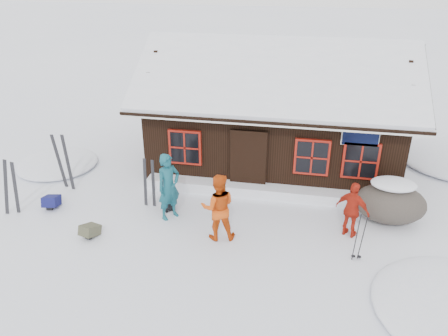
% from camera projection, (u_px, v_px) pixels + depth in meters
% --- Properties ---
extents(ground, '(120.00, 120.00, 0.00)m').
position_uv_depth(ground, '(202.00, 231.00, 11.87)').
color(ground, white).
rests_on(ground, ground).
extents(mountain_hut, '(8.90, 6.09, 4.42)m').
position_uv_depth(mountain_hut, '(276.00, 119.00, 15.32)').
color(mountain_hut, black).
rests_on(mountain_hut, ground).
extents(snow_drift, '(7.60, 0.60, 0.35)m').
position_uv_depth(snow_drift, '(266.00, 191.00, 13.53)').
color(snow_drift, white).
rests_on(snow_drift, ground).
extents(snow_mounds, '(20.60, 13.20, 0.48)m').
position_uv_depth(snow_mounds, '(269.00, 202.00, 13.24)').
color(snow_mounds, white).
rests_on(snow_mounds, ground).
extents(skier_teal, '(0.80, 0.85, 1.95)m').
position_uv_depth(skier_teal, '(169.00, 187.00, 12.08)').
color(skier_teal, '#134E5B').
rests_on(skier_teal, ground).
extents(skier_orange_left, '(1.03, 0.89, 1.85)m').
position_uv_depth(skier_orange_left, '(218.00, 207.00, 11.20)').
color(skier_orange_left, '#CF480E').
rests_on(skier_orange_left, ground).
extents(skier_orange_right, '(0.99, 0.77, 1.56)m').
position_uv_depth(skier_orange_right, '(352.00, 210.00, 11.34)').
color(skier_orange_right, '#B02212').
rests_on(skier_orange_right, ground).
extents(skier_crouched, '(0.58, 0.56, 1.01)m').
position_uv_depth(skier_crouched, '(168.00, 195.00, 12.62)').
color(skier_crouched, black).
rests_on(skier_crouched, ground).
extents(boulder, '(1.94, 1.45, 1.14)m').
position_uv_depth(boulder, '(390.00, 202.00, 12.12)').
color(boulder, '#4D453D').
rests_on(boulder, ground).
extents(ski_pair_left, '(0.63, 0.16, 1.75)m').
position_uv_depth(ski_pair_left, '(11.00, 188.00, 12.31)').
color(ski_pair_left, black).
rests_on(ski_pair_left, ground).
extents(ski_pair_mid, '(0.57, 0.15, 1.88)m').
position_uv_depth(ski_pair_mid, '(64.00, 163.00, 13.70)').
color(ski_pair_mid, black).
rests_on(ski_pair_mid, ground).
extents(ski_pair_right, '(0.41, 0.09, 1.59)m').
position_uv_depth(ski_pair_right, '(149.00, 184.00, 12.74)').
color(ski_pair_right, black).
rests_on(ski_pair_right, ground).
extents(ski_poles, '(0.23, 0.11, 1.30)m').
position_uv_depth(ski_poles, '(359.00, 239.00, 10.50)').
color(ski_poles, black).
rests_on(ski_poles, ground).
extents(backpack_blue, '(0.50, 0.61, 0.29)m').
position_uv_depth(backpack_blue, '(52.00, 203.00, 12.91)').
color(backpack_blue, '#121451').
rests_on(backpack_blue, ground).
extents(backpack_olive, '(0.49, 0.58, 0.27)m').
position_uv_depth(backpack_olive, '(90.00, 232.00, 11.57)').
color(backpack_olive, '#454531').
rests_on(backpack_olive, ground).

